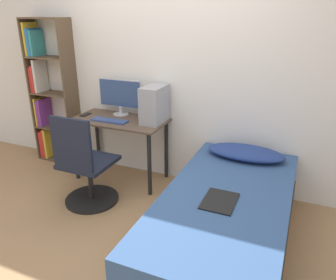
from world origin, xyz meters
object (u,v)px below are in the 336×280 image
at_px(monitor, 120,95).
at_px(keyboard, 109,121).
at_px(office_chair, 86,171).
at_px(bed, 225,222).
at_px(bookshelf, 47,95).
at_px(pc_tower, 154,104).

bearing_deg(monitor, keyboard, -86.14).
relative_size(office_chair, bed, 0.48).
distance_m(bookshelf, office_chair, 1.42).
distance_m(office_chair, keyboard, 0.64).
bearing_deg(bookshelf, monitor, 1.51).
xyz_separation_m(office_chair, monitor, (-0.05, 0.79, 0.58)).
xyz_separation_m(bookshelf, office_chair, (1.09, -0.77, -0.50)).
bearing_deg(bookshelf, keyboard, -13.22).
distance_m(office_chair, monitor, 0.99).
bearing_deg(office_chair, pc_tower, 58.29).
bearing_deg(bookshelf, office_chair, -35.15).
height_order(bookshelf, keyboard, bookshelf).
bearing_deg(bed, bookshelf, 160.81).
bearing_deg(office_chair, monitor, 93.39).
bearing_deg(bed, keyboard, 156.73).
relative_size(bed, monitor, 3.74).
xyz_separation_m(bed, pc_tower, (-1.00, 0.81, 0.67)).
bearing_deg(monitor, office_chair, -86.61).
bearing_deg(keyboard, monitor, 93.86).
distance_m(bed, keyboard, 1.66).
relative_size(bed, keyboard, 4.87).
bearing_deg(keyboard, bookshelf, 166.78).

